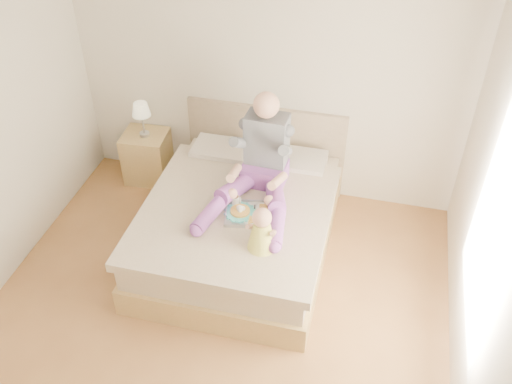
% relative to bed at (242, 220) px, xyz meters
% --- Properties ---
extents(room, '(4.02, 4.22, 2.71)m').
position_rel_bed_xyz_m(room, '(0.08, -1.08, 1.19)').
color(room, brown).
rests_on(room, ground).
extents(bed, '(1.70, 2.18, 1.00)m').
position_rel_bed_xyz_m(bed, '(0.00, 0.00, 0.00)').
color(bed, '#A1824B').
rests_on(bed, ground).
extents(nightstand, '(0.50, 0.45, 0.58)m').
position_rel_bed_xyz_m(nightstand, '(-1.31, 0.80, -0.03)').
color(nightstand, '#A1824B').
rests_on(nightstand, ground).
extents(lamp, '(0.19, 0.19, 0.40)m').
position_rel_bed_xyz_m(lamp, '(-1.30, 0.78, 0.57)').
color(lamp, '#B3B5BA').
rests_on(lamp, nightstand).
extents(adult, '(0.82, 1.17, 0.97)m').
position_rel_bed_xyz_m(adult, '(0.15, 0.14, 0.58)').
color(adult, '#7C3C96').
rests_on(adult, bed).
extents(tray, '(0.52, 0.44, 0.13)m').
position_rel_bed_xyz_m(tray, '(0.15, -0.23, 0.32)').
color(tray, '#B3B5BA').
rests_on(tray, bed).
extents(baby, '(0.27, 0.37, 0.41)m').
position_rel_bed_xyz_m(baby, '(0.35, -0.60, 0.46)').
color(baby, '#E3DF47').
rests_on(baby, bed).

